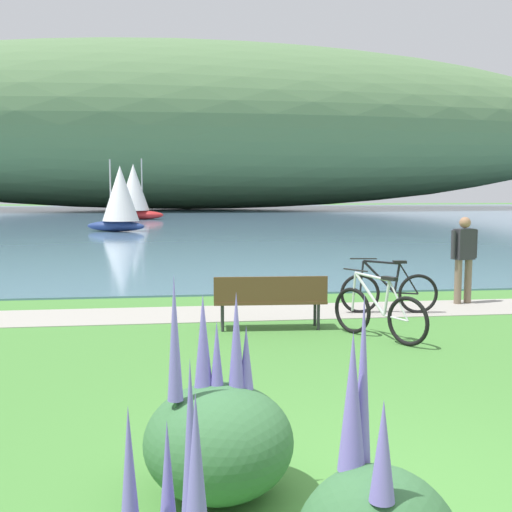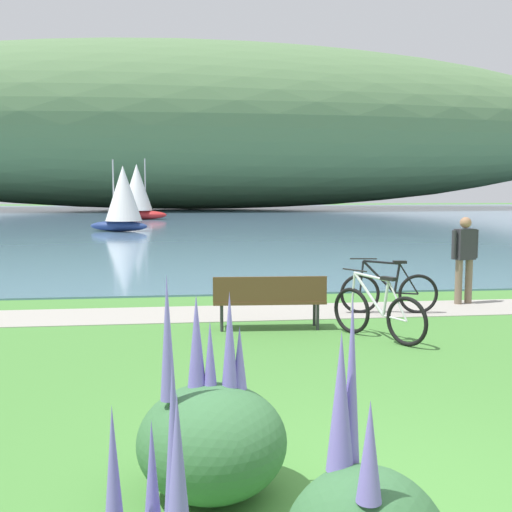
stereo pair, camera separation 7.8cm
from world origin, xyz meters
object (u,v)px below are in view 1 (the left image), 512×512
object	(u,v)px
bicycle_leaning_near_bench	(389,292)
person_at_shoreline	(464,254)
sailboat_mid_bay	(120,198)
park_bench_near_camera	(270,297)
sailboat_nearest_to_shore	(134,191)
bicycle_beside_path	(379,313)

from	to	relation	value
bicycle_leaning_near_bench	person_at_shoreline	xyz separation A→B (m)	(1.77, 0.75, 0.58)
person_at_shoreline	sailboat_mid_bay	xyz separation A→B (m)	(-8.47, 22.49, 0.86)
park_bench_near_camera	sailboat_mid_bay	bearing A→B (deg)	100.20
person_at_shoreline	sailboat_mid_bay	size ratio (longest dim) A/B	0.45
park_bench_near_camera	sailboat_nearest_to_shore	xyz separation A→B (m)	(-4.48, 38.46, 1.66)
sailboat_mid_bay	bicycle_beside_path	bearing A→B (deg)	-76.84
park_bench_near_camera	bicycle_leaning_near_bench	size ratio (longest dim) A/B	1.04
park_bench_near_camera	person_at_shoreline	world-z (taller)	person_at_shoreline
bicycle_leaning_near_bench	sailboat_nearest_to_shore	distance (m)	38.08
bicycle_beside_path	person_at_shoreline	world-z (taller)	person_at_shoreline
bicycle_beside_path	sailboat_mid_bay	world-z (taller)	sailboat_mid_bay
sailboat_nearest_to_shore	park_bench_near_camera	bearing A→B (deg)	-83.36
bicycle_beside_path	person_at_shoreline	size ratio (longest dim) A/B	0.89
bicycle_beside_path	bicycle_leaning_near_bench	bearing A→B (deg)	66.65
park_bench_near_camera	person_at_shoreline	size ratio (longest dim) A/B	1.07
bicycle_beside_path	sailboat_nearest_to_shore	distance (m)	39.82
bicycle_leaning_near_bench	sailboat_mid_bay	distance (m)	24.23
person_at_shoreline	sailboat_nearest_to_shore	distance (m)	37.68
bicycle_beside_path	sailboat_mid_bay	xyz separation A→B (m)	(-5.88, 25.14, 1.44)
bicycle_leaning_near_bench	bicycle_beside_path	size ratio (longest dim) A/B	1.15
sailboat_nearest_to_shore	person_at_shoreline	bearing A→B (deg)	-76.83
sailboat_nearest_to_shore	sailboat_mid_bay	distance (m)	14.19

